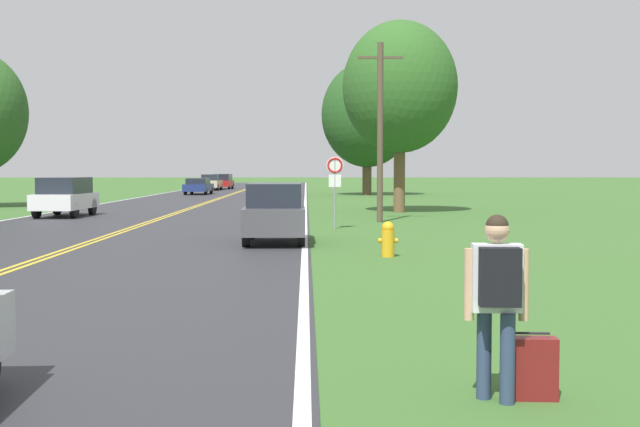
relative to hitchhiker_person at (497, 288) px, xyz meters
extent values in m
cylinder|color=navy|center=(-0.08, 0.13, -0.64)|extent=(0.14, 0.14, 0.83)
cylinder|color=navy|center=(0.09, -0.05, -0.64)|extent=(0.14, 0.14, 0.83)
cube|color=silver|center=(0.00, 0.04, 0.09)|extent=(0.46, 0.22, 0.62)
sphere|color=tan|center=(0.00, 0.04, 0.52)|extent=(0.22, 0.22, 0.22)
sphere|color=#2D2319|center=(0.00, 0.04, 0.56)|extent=(0.21, 0.21, 0.21)
cylinder|color=tan|center=(-0.24, 0.06, 0.03)|extent=(0.09, 0.09, 0.66)
cylinder|color=tan|center=(0.25, 0.02, 0.03)|extent=(0.09, 0.09, 0.66)
cube|color=black|center=(-0.01, -0.14, 0.12)|extent=(0.37, 0.20, 0.52)
cube|color=maroon|center=(0.35, 0.09, -0.76)|extent=(0.47, 0.22, 0.58)
cylinder|color=black|center=(0.35, 0.09, -0.43)|extent=(0.32, 0.05, 0.02)
cylinder|color=gold|center=(0.25, 12.11, -0.73)|extent=(0.32, 0.32, 0.65)
sphere|color=gold|center=(0.25, 12.11, -0.34)|extent=(0.30, 0.30, 0.30)
cylinder|color=gold|center=(0.45, 12.11, -0.65)|extent=(0.08, 0.11, 0.11)
cylinder|color=gold|center=(0.06, 12.11, -0.65)|extent=(0.08, 0.11, 0.11)
cylinder|color=gray|center=(-0.70, 21.21, 0.21)|extent=(0.07, 0.07, 2.51)
cylinder|color=white|center=(-0.70, 21.19, 1.21)|extent=(0.60, 0.02, 0.60)
torus|color=red|center=(-0.70, 21.18, 1.21)|extent=(0.55, 0.07, 0.55)
cube|color=white|center=(-0.70, 21.19, 0.66)|extent=(0.44, 0.02, 0.44)
cylinder|color=brown|center=(1.23, 24.80, 2.52)|extent=(0.24, 0.24, 7.14)
cube|color=brown|center=(1.23, 24.80, 5.49)|extent=(1.80, 0.12, 0.10)
cylinder|color=brown|center=(2.85, 32.06, 0.83)|extent=(0.56, 0.56, 3.75)
ellipsoid|color=#2D5B23|center=(2.85, 32.06, 5.08)|extent=(5.59, 5.59, 6.43)
cylinder|color=brown|center=(3.25, 58.09, 0.65)|extent=(0.74, 0.74, 3.39)
ellipsoid|color=#234C1E|center=(3.25, 58.09, 5.50)|extent=(7.42, 7.42, 8.54)
cylinder|color=black|center=(-1.86, 14.61, -0.70)|extent=(0.21, 0.71, 0.71)
cylinder|color=black|center=(-3.36, 14.59, -0.70)|extent=(0.21, 0.71, 0.71)
cylinder|color=black|center=(-1.89, 17.04, -0.70)|extent=(0.21, 0.71, 0.71)
cylinder|color=black|center=(-3.39, 17.02, -0.70)|extent=(0.21, 0.71, 0.71)
cube|color=#47474C|center=(-2.63, 15.82, -0.36)|extent=(1.75, 3.95, 0.74)
cube|color=#1E232D|center=(-2.63, 15.82, 0.34)|extent=(1.53, 2.77, 0.66)
cylinder|color=black|center=(-13.26, 30.08, -0.65)|extent=(0.22, 0.79, 0.79)
cylinder|color=black|center=(-11.63, 30.04, -0.65)|extent=(0.22, 0.79, 0.79)
cylinder|color=black|center=(-13.33, 27.44, -0.65)|extent=(0.22, 0.79, 0.79)
cylinder|color=black|center=(-11.69, 27.40, -0.65)|extent=(0.22, 0.79, 0.79)
cube|color=white|center=(-12.48, 28.74, -0.35)|extent=(1.94, 4.31, 0.68)
cube|color=#1E232D|center=(-12.48, 28.74, 0.35)|extent=(1.69, 3.03, 0.72)
cylinder|color=black|center=(-11.54, 61.73, -0.73)|extent=(0.22, 0.64, 0.63)
cylinder|color=black|center=(-9.86, 61.67, -0.73)|extent=(0.22, 0.64, 0.63)
cylinder|color=black|center=(-11.64, 58.79, -0.73)|extent=(0.22, 0.64, 0.63)
cylinder|color=black|center=(-9.97, 58.73, -0.73)|extent=(0.22, 0.64, 0.63)
cube|color=navy|center=(-10.75, 60.23, -0.47)|extent=(2.05, 4.81, 0.59)
cube|color=#1E232D|center=(-10.76, 60.04, 0.07)|extent=(1.75, 2.67, 0.49)
cylinder|color=black|center=(-11.98, 74.61, -0.70)|extent=(0.21, 0.70, 0.70)
cylinder|color=black|center=(-10.40, 74.59, -0.70)|extent=(0.21, 0.70, 0.70)
cylinder|color=black|center=(-12.03, 71.68, -0.70)|extent=(0.21, 0.70, 0.70)
cylinder|color=black|center=(-10.44, 71.65, -0.70)|extent=(0.21, 0.70, 0.70)
cube|color=#C1B28E|center=(-11.21, 73.13, -0.39)|extent=(1.86, 4.76, 0.69)
cube|color=#1E232D|center=(-11.22, 72.94, 0.25)|extent=(1.61, 2.63, 0.59)
cylinder|color=black|center=(-11.31, 79.63, -0.74)|extent=(0.23, 0.63, 0.63)
cylinder|color=black|center=(-9.69, 79.56, -0.74)|extent=(0.23, 0.63, 0.63)
cylinder|color=black|center=(-11.42, 77.15, -0.74)|extent=(0.23, 0.63, 0.63)
cylinder|color=black|center=(-9.80, 77.08, -0.74)|extent=(0.23, 0.63, 0.63)
cube|color=#A81E1E|center=(-10.56, 78.36, -0.45)|extent=(2.00, 4.08, 0.63)
cube|color=#1E232D|center=(-10.56, 78.36, 0.21)|extent=(1.73, 2.87, 0.69)
camera|label=1|loc=(-1.73, -7.16, 1.08)|focal=45.00mm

